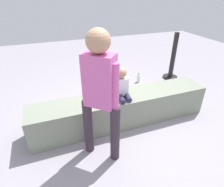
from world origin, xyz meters
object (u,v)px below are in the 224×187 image
Objects in this scene: water_bottle_near_gift at (87,104)px; party_cup_red at (92,98)px; child_seated at (122,85)px; gift_bag at (138,91)px; adult_standing at (100,89)px; handbag_black_leather at (103,91)px; water_bottle_far_side at (138,78)px; cake_box_white at (124,98)px; cake_plate at (106,101)px.

water_bottle_near_gift is 1.99× the size of party_cup_red.
child_seated is 1.68× the size of gift_bag.
child_seated is 1.14m from party_cup_red.
adult_standing reaches higher than handbag_black_leather.
gift_bag reaches higher than water_bottle_far_side.
cake_box_white is (0.82, 1.15, -0.95)m from adult_standing.
water_bottle_near_gift is 1.61m from water_bottle_far_side.
water_bottle_far_side is at bearing 50.65° from adult_standing.
child_seated reaches higher than gift_bag.
handbag_black_leather reaches higher than water_bottle_far_side.
cake_box_white reaches higher than party_cup_red.
child_seated is at bearing -127.69° from water_bottle_far_side.
cake_plate reaches higher than gift_bag.
water_bottle_far_side is (1.46, 0.68, 0.02)m from water_bottle_near_gift.
handbag_black_leather is (-0.32, 0.35, 0.06)m from cake_box_white.
water_bottle_far_side is at bearing 19.19° from party_cup_red.
gift_bag is at bearing -117.45° from water_bottle_far_side.
water_bottle_far_side is at bearing 46.80° from cake_plate.
gift_bag is at bearing 38.08° from cake_plate.
water_bottle_near_gift is at bearing -143.63° from handbag_black_leather.
water_bottle_near_gift reaches higher than party_cup_red.
cake_box_white is at bearing -23.84° from party_cup_red.
cake_plate is at bearing -133.20° from water_bottle_far_side.
water_bottle_far_side is 2.33× the size of party_cup_red.
adult_standing reaches higher than child_seated.
child_seated is 1.16m from gift_bag.
adult_standing is 1.81m from handbag_black_leather.
adult_standing is 7.57× the size of cake_plate.
adult_standing is (-0.51, -0.54, 0.30)m from child_seated.
gift_bag is at bearing 45.88° from adult_standing.
water_bottle_far_side is (1.31, 1.39, -0.43)m from cake_plate.
adult_standing is at bearing -108.51° from handbag_black_leather.
gift_bag is 0.86× the size of cake_box_white.
water_bottle_far_side reaches higher than party_cup_red.
gift_bag reaches higher than cake_box_white.
gift_bag reaches higher than water_bottle_near_gift.
gift_bag is at bearing -19.86° from handbag_black_leather.
cake_box_white is 0.48m from handbag_black_leather.
water_bottle_far_side is 1.00m from cake_box_white.
adult_standing is 1.95m from gift_bag.
child_seated is 1.32× the size of handbag_black_leather.
adult_standing reaches higher than cake_box_white.
child_seated is 2.50× the size of water_bottle_near_gift.
gift_bag is (0.98, 0.77, -0.41)m from cake_plate.
handbag_black_leather is (0.50, 1.50, -0.89)m from adult_standing.
gift_bag is 0.79× the size of handbag_black_leather.
party_cup_red is at bearing 89.36° from cake_plate.
water_bottle_far_side is (1.02, 1.32, -0.63)m from child_seated.
child_seated is 0.95m from cake_box_white.
cake_plate is 1.16× the size of water_bottle_near_gift.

